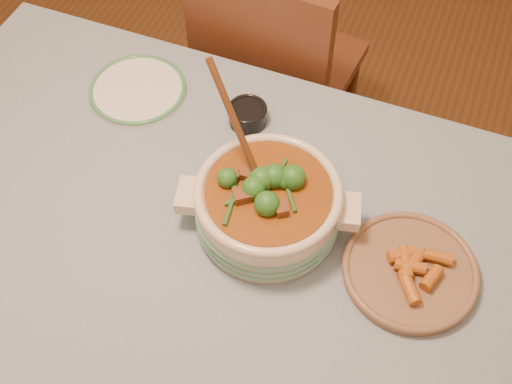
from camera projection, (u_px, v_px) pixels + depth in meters
floor at (215, 346)px, 2.12m from camera, size 4.50×4.50×0.00m
dining_table at (201, 244)px, 1.58m from camera, size 1.68×1.08×0.76m
stew_casserole at (268, 203)px, 1.44m from camera, size 0.42×0.39×0.39m
white_plate at (138, 90)px, 1.74m from camera, size 0.27×0.27×0.02m
condiment_bowl at (247, 114)px, 1.67m from camera, size 0.13×0.13×0.05m
fried_plate at (410, 270)px, 1.41m from camera, size 0.34×0.34×0.05m
chair_far at (273, 70)px, 2.09m from camera, size 0.49×0.49×0.97m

